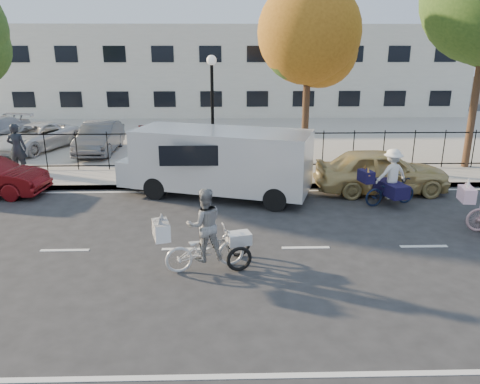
{
  "coord_description": "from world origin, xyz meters",
  "views": [
    {
      "loc": [
        1.07,
        -10.69,
        4.93
      ],
      "look_at": [
        1.38,
        1.2,
        1.1
      ],
      "focal_mm": 35.0,
      "sensor_mm": 36.0,
      "label": 1
    }
  ],
  "objects_px": {
    "pedestrian": "(17,148)",
    "lot_car_b": "(36,137)",
    "gold_sedan": "(381,171)",
    "lot_car_c": "(100,138)",
    "white_van": "(219,160)",
    "zebra_trike": "(205,239)",
    "lamppost": "(212,94)",
    "bull_bike": "(390,183)"
  },
  "relations": [
    {
      "from": "pedestrian",
      "to": "lot_car_b",
      "type": "relative_size",
      "value": 0.43
    },
    {
      "from": "gold_sedan",
      "to": "lot_car_c",
      "type": "height_order",
      "value": "gold_sedan"
    },
    {
      "from": "white_van",
      "to": "gold_sedan",
      "type": "distance_m",
      "value": 5.54
    },
    {
      "from": "zebra_trike",
      "to": "lamppost",
      "type": "bearing_deg",
      "value": -15.77
    },
    {
      "from": "pedestrian",
      "to": "white_van",
      "type": "bearing_deg",
      "value": 160.05
    },
    {
      "from": "lamppost",
      "to": "gold_sedan",
      "type": "relative_size",
      "value": 0.98
    },
    {
      "from": "zebra_trike",
      "to": "gold_sedan",
      "type": "relative_size",
      "value": 0.5
    },
    {
      "from": "lot_car_b",
      "to": "zebra_trike",
      "type": "bearing_deg",
      "value": -34.87
    },
    {
      "from": "pedestrian",
      "to": "bull_bike",
      "type": "bearing_deg",
      "value": 163.16
    },
    {
      "from": "white_van",
      "to": "lot_car_c",
      "type": "height_order",
      "value": "white_van"
    },
    {
      "from": "lamppost",
      "to": "lot_car_b",
      "type": "xyz_separation_m",
      "value": [
        -8.24,
        3.91,
        -2.35
      ]
    },
    {
      "from": "lamppost",
      "to": "white_van",
      "type": "relative_size",
      "value": 0.65
    },
    {
      "from": "lamppost",
      "to": "gold_sedan",
      "type": "distance_m",
      "value": 6.65
    },
    {
      "from": "zebra_trike",
      "to": "pedestrian",
      "type": "distance_m",
      "value": 10.82
    },
    {
      "from": "zebra_trike",
      "to": "bull_bike",
      "type": "bearing_deg",
      "value": -68.9
    },
    {
      "from": "gold_sedan",
      "to": "pedestrian",
      "type": "xyz_separation_m",
      "value": [
        -13.17,
        2.3,
        0.34
      ]
    },
    {
      "from": "gold_sedan",
      "to": "pedestrian",
      "type": "height_order",
      "value": "pedestrian"
    },
    {
      "from": "zebra_trike",
      "to": "pedestrian",
      "type": "bearing_deg",
      "value": 27.38
    },
    {
      "from": "white_van",
      "to": "lot_car_c",
      "type": "relative_size",
      "value": 1.64
    },
    {
      "from": "white_van",
      "to": "lot_car_b",
      "type": "height_order",
      "value": "white_van"
    },
    {
      "from": "lamppost",
      "to": "pedestrian",
      "type": "relative_size",
      "value": 2.28
    },
    {
      "from": "pedestrian",
      "to": "lot_car_c",
      "type": "height_order",
      "value": "pedestrian"
    },
    {
      "from": "zebra_trike",
      "to": "white_van",
      "type": "bearing_deg",
      "value": -18.39
    },
    {
      "from": "zebra_trike",
      "to": "lot_car_b",
      "type": "distance_m",
      "value": 14.39
    },
    {
      "from": "zebra_trike",
      "to": "lot_car_c",
      "type": "distance_m",
      "value": 12.43
    },
    {
      "from": "gold_sedan",
      "to": "white_van",
      "type": "bearing_deg",
      "value": 91.36
    },
    {
      "from": "lamppost",
      "to": "pedestrian",
      "type": "xyz_separation_m",
      "value": [
        -7.4,
        0.0,
        -2.01
      ]
    },
    {
      "from": "lot_car_b",
      "to": "lot_car_c",
      "type": "relative_size",
      "value": 1.07
    },
    {
      "from": "pedestrian",
      "to": "lot_car_b",
      "type": "xyz_separation_m",
      "value": [
        -0.84,
        3.91,
        -0.34
      ]
    },
    {
      "from": "pedestrian",
      "to": "lamppost",
      "type": "bearing_deg",
      "value": 178.63
    },
    {
      "from": "lamppost",
      "to": "white_van",
      "type": "bearing_deg",
      "value": -84.32
    },
    {
      "from": "lamppost",
      "to": "lot_car_c",
      "type": "xyz_separation_m",
      "value": [
        -5.21,
        3.41,
        -2.29
      ]
    },
    {
      "from": "zebra_trike",
      "to": "gold_sedan",
      "type": "xyz_separation_m",
      "value": [
        5.73,
        5.55,
        0.02
      ]
    },
    {
      "from": "zebra_trike",
      "to": "lot_car_c",
      "type": "height_order",
      "value": "zebra_trike"
    },
    {
      "from": "gold_sedan",
      "to": "lot_car_b",
      "type": "height_order",
      "value": "gold_sedan"
    },
    {
      "from": "zebra_trike",
      "to": "bull_bike",
      "type": "xyz_separation_m",
      "value": [
        5.6,
        4.24,
        -0.02
      ]
    },
    {
      "from": "lamppost",
      "to": "zebra_trike",
      "type": "height_order",
      "value": "lamppost"
    },
    {
      "from": "white_van",
      "to": "pedestrian",
      "type": "bearing_deg",
      "value": 179.19
    },
    {
      "from": "lot_car_c",
      "to": "pedestrian",
      "type": "bearing_deg",
      "value": -122.79
    },
    {
      "from": "zebra_trike",
      "to": "white_van",
      "type": "distance_m",
      "value": 5.31
    },
    {
      "from": "lot_car_c",
      "to": "lot_car_b",
      "type": "bearing_deg",
      "value": 170.49
    },
    {
      "from": "zebra_trike",
      "to": "pedestrian",
      "type": "relative_size",
      "value": 1.17
    }
  ]
}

